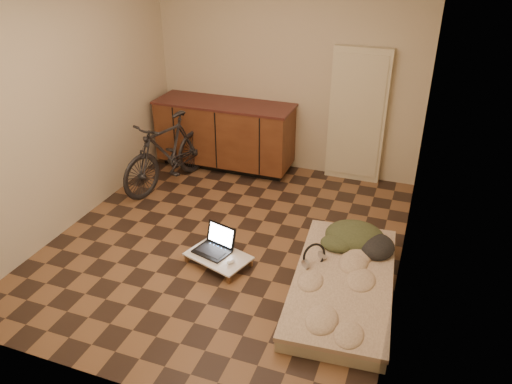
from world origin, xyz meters
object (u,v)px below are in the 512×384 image
(futon, at_px, (343,283))
(laptop, at_px, (215,246))
(bicycle, at_px, (168,148))
(lap_desk, at_px, (218,256))

(futon, bearing_deg, laptop, 172.52)
(bicycle, bearing_deg, laptop, -31.76)
(futon, height_order, lap_desk, futon)
(bicycle, relative_size, lap_desk, 2.23)
(futon, height_order, laptop, laptop)
(bicycle, height_order, futon, bicycle)
(futon, xyz_separation_m, lap_desk, (-1.22, -0.01, 0.01))
(futon, relative_size, laptop, 4.58)
(lap_desk, height_order, laptop, laptop)
(lap_desk, relative_size, laptop, 1.69)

